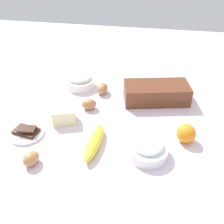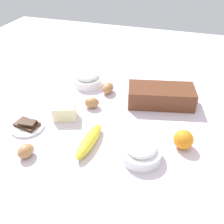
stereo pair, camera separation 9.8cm
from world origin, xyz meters
TOP-DOWN VIEW (x-y plane):
  - ground_plane at (0.00, 0.00)m, footprint 2.40×2.40m
  - loaf_pan at (0.17, 0.18)m, footprint 0.30×0.19m
  - flour_bowl at (-0.20, 0.24)m, footprint 0.14×0.14m
  - sugar_bowl at (0.15, -0.17)m, footprint 0.14×0.14m
  - banana at (-0.03, -0.16)m, footprint 0.05×0.19m
  - orange_fruit at (0.28, -0.07)m, footprint 0.07×0.07m
  - butter_block at (-0.19, -0.04)m, footprint 0.11×0.09m
  - egg_near_butter at (-0.08, 0.19)m, footprint 0.06×0.07m
  - egg_beside_bowl at (-0.11, 0.06)m, footprint 0.07×0.06m
  - egg_loose at (-0.22, -0.28)m, footprint 0.06×0.07m
  - chocolate_plate at (-0.30, -0.14)m, footprint 0.13×0.13m

SIDE VIEW (x-z plane):
  - ground_plane at x=0.00m, z-range -0.02..0.00m
  - chocolate_plate at x=-0.30m, z-range -0.01..0.03m
  - banana at x=-0.03m, z-range 0.00..0.04m
  - egg_loose at x=-0.22m, z-range 0.00..0.05m
  - egg_beside_bowl at x=-0.11m, z-range 0.00..0.05m
  - egg_near_butter at x=-0.08m, z-range 0.00..0.05m
  - sugar_bowl at x=0.15m, z-range 0.00..0.06m
  - butter_block at x=-0.19m, z-range 0.00..0.06m
  - flour_bowl at x=-0.20m, z-range 0.00..0.07m
  - orange_fruit at x=0.28m, z-range 0.00..0.07m
  - loaf_pan at x=0.17m, z-range 0.00..0.08m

